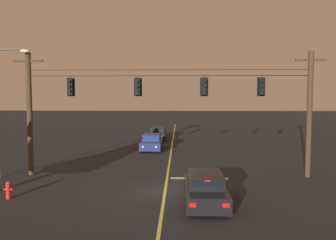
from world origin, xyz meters
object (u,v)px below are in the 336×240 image
traffic_light_left_inner (138,87)px  fire_hydrant (8,190)px  traffic_light_leftmost (70,87)px  car_oncoming_trailing (158,134)px  street_lamp_corner (2,100)px  traffic_light_right_inner (262,87)px  traffic_light_centre (204,87)px  car_oncoming_lead (152,142)px  car_waiting_near_lane (205,189)px

traffic_light_left_inner → fire_hydrant: size_ratio=1.45×
traffic_light_leftmost → car_oncoming_trailing: 17.93m
street_lamp_corner → traffic_light_right_inner: bearing=3.2°
traffic_light_leftmost → traffic_light_left_inner: same height
traffic_light_leftmost → traffic_light_centre: bearing=0.0°
traffic_light_right_inner → car_oncoming_lead: bearing=126.9°
street_lamp_corner → fire_hydrant: (2.27, -3.94, -4.17)m
traffic_light_right_inner → car_waiting_near_lane: traffic_light_right_inner is taller
car_oncoming_lead → street_lamp_corner: bearing=-126.4°
car_waiting_near_lane → traffic_light_right_inner: bearing=53.8°
street_lamp_corner → fire_hydrant: bearing=-60.0°
traffic_light_leftmost → traffic_light_left_inner: (4.09, 0.00, 0.00)m
traffic_light_left_inner → car_waiting_near_lane: bearing=-53.9°
car_oncoming_lead → car_waiting_near_lane: bearing=-76.1°
traffic_light_centre → car_oncoming_lead: traffic_light_centre is taller
car_waiting_near_lane → street_lamp_corner: 12.87m
car_waiting_near_lane → fire_hydrant: bearing=178.3°
traffic_light_leftmost → traffic_light_right_inner: bearing=0.0°
car_oncoming_lead → car_oncoming_trailing: (0.09, 6.99, 0.00)m
car_oncoming_lead → traffic_light_left_inner: bearing=-90.1°
traffic_light_right_inner → car_oncoming_trailing: bearing=113.4°
traffic_light_centre → traffic_light_right_inner: bearing=0.0°
car_oncoming_lead → fire_hydrant: car_oncoming_lead is taller
traffic_light_right_inner → car_oncoming_trailing: size_ratio=0.28×
car_oncoming_trailing → fire_hydrant: (-5.65, -21.55, -0.21)m
traffic_light_centre → street_lamp_corner: size_ratio=0.16×
car_waiting_near_lane → car_oncoming_trailing: bearing=99.3°
traffic_light_left_inner → traffic_light_right_inner: same height
street_lamp_corner → car_waiting_near_lane: bearing=-20.1°
traffic_light_centre → traffic_light_right_inner: size_ratio=1.00×
traffic_light_right_inner → street_lamp_corner: size_ratio=0.16×
traffic_light_leftmost → street_lamp_corner: street_lamp_corner is taller
traffic_light_left_inner → car_waiting_near_lane: (3.68, -5.05, -4.74)m
traffic_light_left_inner → car_waiting_near_lane: size_ratio=0.28×
traffic_light_centre → traffic_light_left_inner: bearing=180.0°
car_oncoming_lead → car_oncoming_trailing: 6.99m
car_oncoming_lead → fire_hydrant: 15.59m
traffic_light_leftmost → car_waiting_near_lane: (7.77, -5.05, -4.74)m
street_lamp_corner → car_oncoming_trailing: bearing=65.8°
traffic_light_leftmost → fire_hydrant: (-1.46, -4.78, -4.95)m
traffic_light_right_inner → car_oncoming_lead: size_ratio=0.28×
car_waiting_near_lane → car_oncoming_trailing: (-3.58, 21.82, -0.00)m
street_lamp_corner → traffic_light_centre: bearing=4.1°
traffic_light_left_inner → car_waiting_near_lane: 7.84m
car_oncoming_trailing → car_waiting_near_lane: bearing=-80.7°
traffic_light_right_inner → car_oncoming_lead: (-7.36, 9.79, -4.74)m
street_lamp_corner → traffic_light_left_inner: bearing=6.1°
traffic_light_right_inner → fire_hydrant: 14.63m
fire_hydrant → traffic_light_centre: bearing=26.6°
traffic_light_centre → street_lamp_corner: 11.85m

